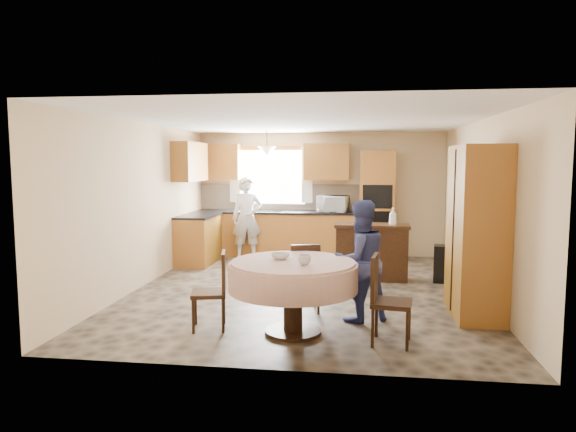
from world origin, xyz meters
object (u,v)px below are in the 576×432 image
at_px(oven_tower, 377,205).
at_px(chair_right, 384,295).
at_px(sideboard, 372,253).
at_px(person_sink, 247,218).
at_px(dining_table, 293,277).
at_px(chair_back, 305,275).
at_px(person_dining, 360,261).
at_px(chair_left, 215,286).
at_px(cupboard, 477,232).

xyz_separation_m(oven_tower, chair_right, (-0.10, -4.83, -0.54)).
relative_size(sideboard, person_sink, 0.74).
height_order(sideboard, dining_table, sideboard).
xyz_separation_m(chair_back, person_dining, (0.69, -0.23, 0.24)).
bearing_deg(chair_right, person_sink, 37.18).
height_order(sideboard, person_dining, person_dining).
xyz_separation_m(chair_left, chair_right, (1.89, -0.23, 0.03)).
xyz_separation_m(dining_table, chair_back, (0.05, 0.80, -0.14)).
relative_size(person_sink, person_dining, 1.11).
bearing_deg(chair_back, chair_right, 120.45).
relative_size(dining_table, chair_right, 1.53).
bearing_deg(dining_table, oven_tower, 76.87).
bearing_deg(chair_right, oven_tower, 7.44).
bearing_deg(sideboard, cupboard, -54.52).
xyz_separation_m(oven_tower, person_dining, (-0.35, -4.09, -0.33)).
bearing_deg(chair_right, person_dining, 27.32).
relative_size(oven_tower, chair_back, 2.38).
distance_m(oven_tower, person_dining, 4.11).
height_order(cupboard, person_sink, cupboard).
bearing_deg(person_sink, chair_back, -82.24).
height_order(chair_left, chair_back, chair_back).
bearing_deg(cupboard, chair_left, -163.37).
bearing_deg(chair_left, dining_table, 73.87).
height_order(sideboard, chair_right, chair_right).
distance_m(cupboard, person_sink, 4.88).
bearing_deg(chair_right, sideboard, 9.38).
distance_m(person_sink, person_dining, 4.29).
distance_m(chair_left, person_dining, 1.73).
xyz_separation_m(oven_tower, sideboard, (-0.14, -1.83, -0.63)).
xyz_separation_m(cupboard, chair_back, (-2.11, -0.16, -0.56)).
xyz_separation_m(oven_tower, cupboard, (1.07, -3.69, -0.01)).
bearing_deg(cupboard, sideboard, 123.05).
bearing_deg(oven_tower, sideboard, -94.31).
height_order(oven_tower, chair_right, oven_tower).
relative_size(dining_table, person_sink, 0.89).
bearing_deg(cupboard, chair_back, -175.55).
xyz_separation_m(sideboard, dining_table, (-0.95, -2.82, 0.21)).
bearing_deg(person_dining, chair_right, 79.93).
height_order(oven_tower, dining_table, oven_tower).
xyz_separation_m(chair_left, chair_back, (0.95, 0.75, 0.00)).
height_order(oven_tower, person_dining, oven_tower).
distance_m(oven_tower, person_sink, 2.56).
bearing_deg(person_dining, sideboard, -124.18).
bearing_deg(sideboard, chair_back, -111.54).
bearing_deg(dining_table, sideboard, 71.43).
distance_m(chair_left, person_sink, 4.26).
height_order(dining_table, person_sink, person_sink).
distance_m(cupboard, chair_back, 2.19).
bearing_deg(dining_table, chair_back, 86.54).
relative_size(cupboard, dining_table, 1.47).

